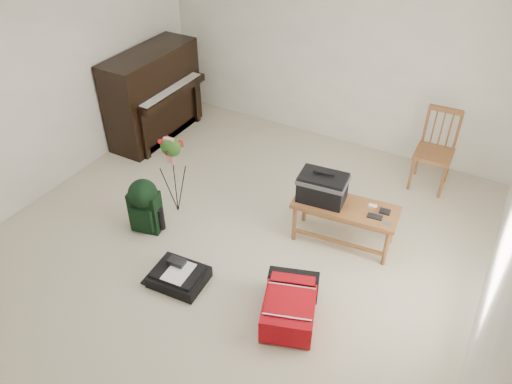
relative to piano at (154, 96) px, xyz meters
The scene contains 12 objects.
floor 2.77m from the piano, 36.20° to the right, with size 5.00×5.50×0.01m, color #BBB097.
ceiling 3.31m from the piano, 36.20° to the right, with size 5.00×5.50×0.01m, color white.
wall_back 2.55m from the piano, 27.74° to the left, with size 5.00×0.04×2.50m, color white.
wall_left 1.76m from the piano, 101.09° to the right, with size 0.04×5.50×2.50m, color white.
wall_right 4.99m from the piano, 18.85° to the right, with size 0.04×5.50×2.50m, color white.
piano is the anchor object (origin of this frame).
bench 3.14m from the piano, 16.07° to the right, with size 1.14×0.55×0.84m.
dining_chair 3.82m from the piano, 10.07° to the left, with size 0.45×0.45×1.01m.
red_suitcase 3.80m from the piano, 32.84° to the right, with size 0.66×0.82×0.30m.
black_duffel 3.05m from the piano, 47.99° to the right, with size 0.56×0.46×0.22m.
green_backpack 2.14m from the piano, 55.10° to the right, with size 0.36×0.34×0.65m.
flower_stand 1.86m from the piano, 44.95° to the right, with size 0.36×0.36×1.02m.
Camera 1 is at (2.19, -3.27, 3.73)m, focal length 35.00 mm.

